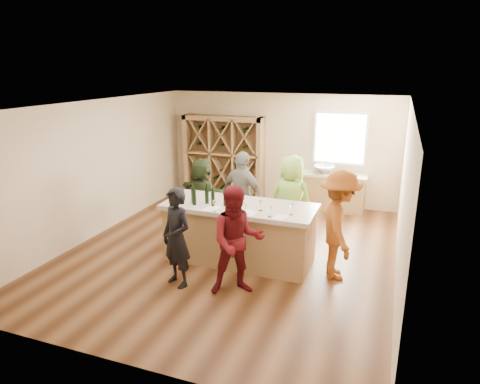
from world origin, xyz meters
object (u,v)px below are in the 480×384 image
(wine_bottle_b, at_px, (194,197))
(person_far_mid, at_px, (243,195))
(wine_bottle_c, at_px, (207,196))
(person_far_right, at_px, (291,200))
(wine_rack, at_px, (224,157))
(person_far_left, at_px, (202,194))
(wine_bottle_d, at_px, (213,199))
(person_near_right, at_px, (237,241))
(sink, at_px, (324,169))
(wine_bottle_e, at_px, (225,198))
(wine_bottle_a, at_px, (193,195))
(person_server, at_px, (339,225))
(tasting_counter_base, at_px, (240,235))
(person_near_left, at_px, (177,238))

(wine_bottle_b, height_order, person_far_mid, person_far_mid)
(wine_bottle_c, relative_size, person_far_right, 0.16)
(wine_rack, xyz_separation_m, person_far_left, (0.49, -2.41, -0.30))
(wine_bottle_d, xyz_separation_m, person_near_right, (0.77, -0.85, -0.34))
(sink, distance_m, person_far_mid, 2.75)
(wine_bottle_d, bearing_deg, wine_bottle_e, 27.79)
(wine_bottle_a, xyz_separation_m, wine_bottle_b, (0.08, -0.11, -0.00))
(wine_bottle_e, relative_size, person_server, 0.15)
(wine_bottle_a, distance_m, wine_bottle_b, 0.13)
(sink, relative_size, person_server, 0.29)
(person_near_right, bearing_deg, sink, 56.01)
(wine_bottle_c, distance_m, person_far_right, 1.80)
(wine_bottle_b, xyz_separation_m, person_far_left, (-0.54, 1.47, -0.42))
(tasting_counter_base, height_order, wine_bottle_e, wine_bottle_e)
(person_near_right, distance_m, person_far_right, 2.25)
(wine_rack, relative_size, wine_bottle_b, 7.74)
(wine_bottle_c, height_order, person_far_right, person_far_right)
(wine_rack, height_order, person_far_left, wine_rack)
(wine_bottle_a, bearing_deg, wine_bottle_d, -9.06)
(person_far_right, bearing_deg, wine_bottle_b, 54.87)
(person_far_left, bearing_deg, person_near_right, 147.25)
(wine_bottle_a, bearing_deg, person_far_right, 41.35)
(person_near_right, relative_size, person_far_left, 1.09)
(person_far_mid, height_order, person_far_right, person_far_mid)
(wine_bottle_e, bearing_deg, tasting_counter_base, 33.67)
(tasting_counter_base, relative_size, wine_bottle_a, 9.00)
(tasting_counter_base, bearing_deg, sink, 75.41)
(person_server, bearing_deg, person_near_right, 111.04)
(person_near_left, bearing_deg, person_far_mid, 107.04)
(person_server, bearing_deg, person_far_left, 51.99)
(person_far_mid, bearing_deg, wine_bottle_a, 88.36)
(person_server, bearing_deg, wine_bottle_e, 77.01)
(wine_bottle_e, relative_size, person_far_left, 0.18)
(tasting_counter_base, distance_m, wine_bottle_b, 1.08)
(wine_bottle_a, distance_m, person_far_left, 1.50)
(wine_bottle_c, distance_m, wine_bottle_d, 0.20)
(wine_bottle_a, relative_size, wine_bottle_d, 1.08)
(person_near_left, distance_m, person_near_right, 1.00)
(person_near_right, bearing_deg, person_near_left, 158.57)
(wine_bottle_a, distance_m, person_server, 2.61)
(wine_bottle_c, xyz_separation_m, person_near_right, (0.94, -0.96, -0.36))
(wine_rack, bearing_deg, wine_bottle_c, -72.01)
(wine_bottle_d, relative_size, person_far_left, 0.17)
(tasting_counter_base, height_order, wine_bottle_c, wine_bottle_c)
(sink, relative_size, wine_bottle_d, 2.02)
(sink, relative_size, person_far_right, 0.30)
(wine_bottle_d, xyz_separation_m, person_far_mid, (0.08, 1.31, -0.31))
(person_near_left, xyz_separation_m, person_far_left, (-0.66, 2.38, -0.02))
(wine_rack, xyz_separation_m, person_near_left, (1.15, -4.79, -0.28))
(sink, bearing_deg, person_far_mid, -116.87)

